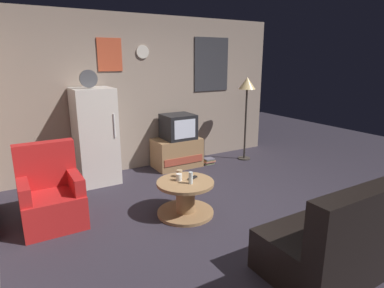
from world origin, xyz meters
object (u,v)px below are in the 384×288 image
at_px(standing_lamp, 247,90).
at_px(remote_control, 193,178).
at_px(tv_stand, 177,153).
at_px(couch, 352,236).
at_px(wine_glass, 191,178).
at_px(crt_tv, 178,127).
at_px(fridge, 95,136).
at_px(armchair, 51,196).
at_px(coffee_table, 185,198).
at_px(mug_ceramic_tan, 179,173).
at_px(book_stack, 209,161).
at_px(mug_ceramic_white, 179,177).

distance_m(standing_lamp, remote_control, 2.64).
distance_m(tv_stand, couch, 3.44).
bearing_deg(wine_glass, crt_tv, 66.08).
relative_size(fridge, armchair, 1.84).
distance_m(fridge, standing_lamp, 2.89).
relative_size(fridge, standing_lamp, 1.11).
xyz_separation_m(tv_stand, coffee_table, (-0.79, -1.71, -0.04)).
relative_size(crt_tv, wine_glass, 3.60).
distance_m(wine_glass, mug_ceramic_tan, 0.28).
bearing_deg(fridge, coffee_table, -69.03).
height_order(fridge, mug_ceramic_tan, fridge).
xyz_separation_m(mug_ceramic_tan, book_stack, (1.36, 1.35, -0.43)).
xyz_separation_m(coffee_table, wine_glass, (0.02, -0.10, 0.30)).
distance_m(mug_ceramic_tan, book_stack, 1.97).
bearing_deg(armchair, coffee_table, -22.67).
relative_size(crt_tv, mug_ceramic_tan, 6.00).
relative_size(standing_lamp, remote_control, 10.60).
bearing_deg(mug_ceramic_tan, couch, -67.00).
bearing_deg(coffee_table, couch, -64.37).
xyz_separation_m(fridge, wine_glass, (0.67, -1.80, -0.24)).
bearing_deg(remote_control, mug_ceramic_white, 147.14).
distance_m(tv_stand, wine_glass, 1.99).
xyz_separation_m(coffee_table, armchair, (-1.49, 0.62, 0.12)).
xyz_separation_m(wine_glass, remote_control, (0.10, 0.13, -0.06)).
bearing_deg(wine_glass, mug_ceramic_tan, 90.77).
bearing_deg(remote_control, book_stack, 27.20).
xyz_separation_m(fridge, tv_stand, (1.44, 0.01, -0.49)).
height_order(standing_lamp, coffee_table, standing_lamp).
bearing_deg(couch, mug_ceramic_tan, 113.00).
bearing_deg(standing_lamp, armchair, -167.21).
bearing_deg(standing_lamp, couch, -112.78).
distance_m(fridge, mug_ceramic_white, 1.77).
height_order(couch, book_stack, couch).
bearing_deg(crt_tv, fridge, -179.71).
height_order(wine_glass, couch, couch).
bearing_deg(wine_glass, mug_ceramic_white, 114.62).
xyz_separation_m(fridge, mug_ceramic_white, (0.60, -1.64, -0.27)).
relative_size(fridge, remote_control, 11.80).
bearing_deg(fridge, armchair, -127.57).
relative_size(couch, book_stack, 8.08).
bearing_deg(mug_ceramic_white, book_stack, 45.90).
distance_m(crt_tv, couch, 3.46).
bearing_deg(couch, remote_control, 111.76).
relative_size(wine_glass, armchair, 0.16).
xyz_separation_m(crt_tv, mug_ceramic_white, (-0.88, -1.65, -0.26)).
height_order(armchair, couch, armchair).
distance_m(standing_lamp, mug_ceramic_tan, 2.63).
bearing_deg(mug_ceramic_tan, remote_control, -54.38).
xyz_separation_m(fridge, crt_tv, (1.48, 0.01, -0.01)).
distance_m(coffee_table, mug_ceramic_white, 0.28).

